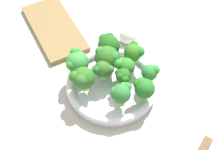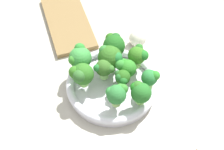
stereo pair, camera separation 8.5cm
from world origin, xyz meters
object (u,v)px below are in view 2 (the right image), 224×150
Objects in this scene: broccoli_floret_7 at (138,56)px; garlic_bulb at (138,38)px; bowl at (112,85)px; broccoli_floret_8 at (104,69)px; broccoli_floret_6 at (81,74)px; cutting_board at (68,22)px; broccoli_floret_0 at (122,78)px; broccoli_floret_1 at (140,92)px; broccoli_floret_2 at (150,78)px; broccoli_floret_9 at (114,45)px; broccoli_floret_10 at (126,67)px; broccoli_floret_4 at (80,57)px; broccoli_floret_5 at (117,94)px; broccoli_floret_3 at (110,57)px.

garlic_bulb is at bearing 150.46° from broccoli_floret_7.
bowl is 6.29cm from broccoli_floret_8.
garlic_bulb is at bearing 130.03° from bowl.
broccoli_floret_6 is 29.62cm from cutting_board.
broccoli_floret_7 reaches higher than broccoli_floret_0.
broccoli_floret_2 is at bearing 121.95° from broccoli_floret_1.
bowl reaches higher than cutting_board.
broccoli_floret_1 is at bearing 23.37° from bowl.
broccoli_floret_2 reaches higher than broccoli_floret_0.
broccoli_floret_8 is 0.80× the size of broccoli_floret_9.
broccoli_floret_10 is at bearing 72.12° from broccoli_floret_8.
bowl is at bearing -124.33° from broccoli_floret_2.
broccoli_floret_5 is (15.17, 3.92, -0.02)cm from broccoli_floret_4.
garlic_bulb is (-19.10, 16.62, -5.36)cm from broccoli_floret_5.
broccoli_floret_3 is (-7.36, -0.04, 0.70)cm from broccoli_floret_0.
broccoli_floret_5 is 10.89cm from broccoli_floret_6.
broccoli_floret_4 is at bearing -165.51° from broccoli_floret_5.
broccoli_floret_9 reaches higher than cutting_board.
broccoli_floret_2 is 7.45cm from broccoli_floret_10.
broccoli_floret_3 is at bearing -109.96° from broccoli_floret_7.
broccoli_floret_7 reaches higher than broccoli_floret_2.
broccoli_floret_9 is 1.48× the size of garlic_bulb.
broccoli_floret_0 is 0.76× the size of broccoli_floret_3.
garlic_bulb is (-4.27, 10.30, -5.90)cm from broccoli_floret_9.
broccoli_floret_10 is (-6.26, -4.01, -0.47)cm from broccoli_floret_2.
broccoli_floret_2 is at bearing 63.03° from broccoli_floret_6.
broccoli_floret_9 is (-5.76, 5.74, 0.96)cm from broccoli_floret_8.
broccoli_floret_8 is at bearing -155.35° from broccoli_floret_1.
broccoli_floret_6 is 13.39cm from broccoli_floret_9.
broccoli_floret_10 is at bearing 32.15° from broccoli_floret_3.
broccoli_floret_5 is 0.86× the size of broccoli_floret_9.
bowl is at bearing -19.76° from broccoli_floret_3.
broccoli_floret_10 is at bearing -147.41° from broccoli_floret_2.
broccoli_floret_9 is (-16.82, 0.66, 0.60)cm from broccoli_floret_1.
bowl is 11.72cm from broccoli_floret_2.
broccoli_floret_10 is (7.62, 0.03, -1.44)cm from broccoli_floret_9.
broccoli_floret_8 is (-9.08, 0.59, -0.42)cm from broccoli_floret_5.
broccoli_floret_0 is 8.62cm from broccoli_floret_7.
broccoli_floret_1 reaches higher than broccoli_floret_2.
broccoli_floret_7 is at bearing 154.54° from broccoli_floret_1.
broccoli_floret_6 is 25.21cm from garlic_bulb.
cutting_board is at bearing -171.78° from broccoli_floret_3.
broccoli_floret_1 is 0.90× the size of broccoli_floret_6.
broccoli_floret_5 reaches higher than broccoli_floret_10.
broccoli_floret_10 is (1.86, 5.77, -0.48)cm from broccoli_floret_8.
broccoli_floret_0 is 7.39cm from broccoli_floret_3.
broccoli_floret_5 is at bearing -17.44° from broccoli_floret_3.
broccoli_floret_8 reaches higher than broccoli_floret_2.
garlic_bulb is at bearing 100.83° from broccoli_floret_4.
broccoli_floret_4 is 0.92× the size of broccoli_floret_9.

